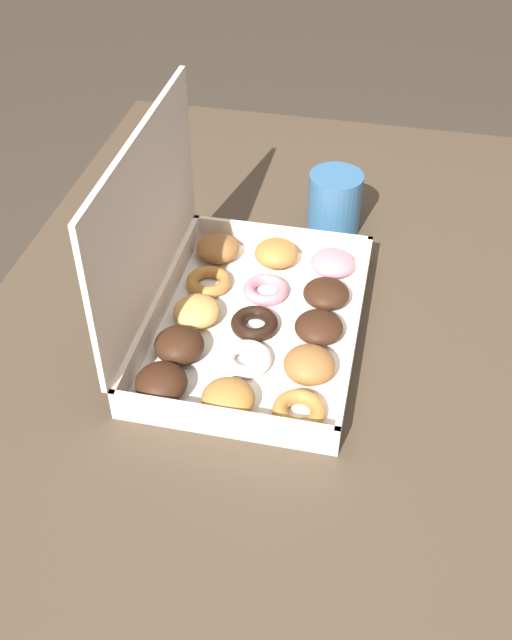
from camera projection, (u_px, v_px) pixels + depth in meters
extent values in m
plane|color=#42382D|center=(267.00, 567.00, 1.62)|extent=(8.00, 8.00, 0.00)
cube|color=#4C3D2D|center=(272.00, 318.00, 1.14)|extent=(1.26, 0.86, 0.03)
cylinder|color=#4C3D2D|center=(478.00, 296.00, 1.75)|extent=(0.06, 0.06, 0.71)
cylinder|color=#4C3D2D|center=(165.00, 255.00, 1.87)|extent=(0.06, 0.06, 0.71)
cube|color=silver|center=(256.00, 329.00, 1.09)|extent=(0.41, 0.29, 0.01)
cube|color=silver|center=(355.00, 331.00, 1.05)|extent=(0.41, 0.01, 0.04)
cube|color=silver|center=(161.00, 303.00, 1.10)|extent=(0.41, 0.01, 0.04)
cube|color=silver|center=(222.00, 421.00, 0.93)|extent=(0.01, 0.29, 0.04)
cube|color=silver|center=(282.00, 238.00, 1.22)|extent=(0.01, 0.29, 0.04)
cube|color=silver|center=(146.00, 219.00, 1.00)|extent=(0.41, 0.01, 0.25)
torus|color=#B77A38|center=(299.00, 411.00, 0.96)|extent=(0.07, 0.07, 0.02)
ellipsoid|color=#9E6633|center=(309.00, 365.00, 1.01)|extent=(0.07, 0.07, 0.04)
ellipsoid|color=#381E11|center=(319.00, 327.00, 1.07)|extent=(0.07, 0.07, 0.03)
ellipsoid|color=#381E11|center=(326.00, 293.00, 1.12)|extent=(0.07, 0.07, 0.03)
ellipsoid|color=pink|center=(333.00, 263.00, 1.18)|extent=(0.07, 0.07, 0.03)
ellipsoid|color=#B77A38|center=(228.00, 399.00, 0.96)|extent=(0.07, 0.07, 0.04)
torus|color=white|center=(247.00, 359.00, 1.03)|extent=(0.07, 0.07, 0.02)
torus|color=black|center=(255.00, 323.00, 1.08)|extent=(0.07, 0.07, 0.02)
torus|color=pink|center=(266.00, 290.00, 1.14)|extent=(0.07, 0.07, 0.02)
ellipsoid|color=#B77A38|center=(276.00, 253.00, 1.19)|extent=(0.07, 0.07, 0.04)
ellipsoid|color=#381E11|center=(161.00, 383.00, 0.98)|extent=(0.07, 0.07, 0.04)
ellipsoid|color=#381E11|center=(179.00, 345.00, 1.03)|extent=(0.07, 0.07, 0.04)
ellipsoid|color=tan|center=(197.00, 311.00, 1.09)|extent=(0.07, 0.07, 0.03)
torus|color=#B77A38|center=(209.00, 282.00, 1.15)|extent=(0.07, 0.07, 0.02)
ellipsoid|color=#9E6633|center=(218.00, 248.00, 1.21)|extent=(0.07, 0.07, 0.04)
cylinder|color=teal|center=(335.00, 203.00, 1.25)|extent=(0.09, 0.09, 0.10)
cylinder|color=black|center=(337.00, 177.00, 1.22)|extent=(0.07, 0.07, 0.01)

